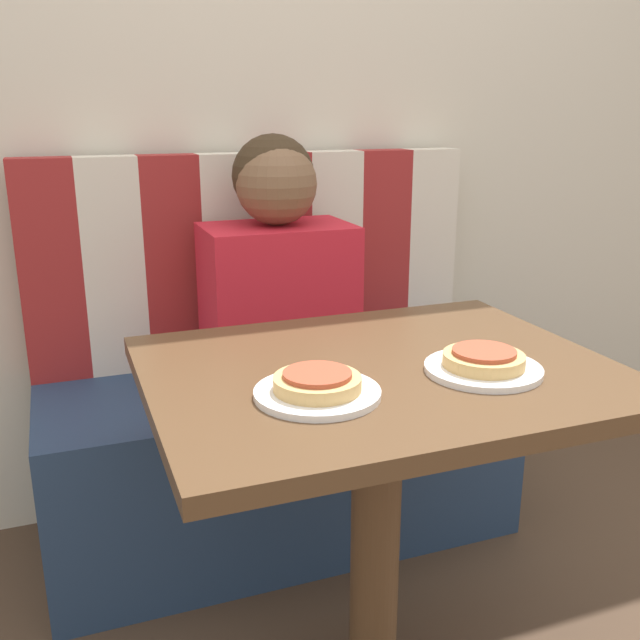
# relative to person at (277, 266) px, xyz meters

# --- Properties ---
(wall_back) EXTENTS (7.00, 0.05, 2.60)m
(wall_back) POSITION_rel_person_xyz_m (0.00, 0.31, 0.50)
(wall_back) COLOR beige
(wall_back) RESTS_ON ground_plane
(booth_seat) EXTENTS (1.29, 0.52, 0.48)m
(booth_seat) POSITION_rel_person_xyz_m (0.00, -0.00, -0.56)
(booth_seat) COLOR navy
(booth_seat) RESTS_ON ground_plane
(booth_backrest) EXTENTS (1.29, 0.09, 0.60)m
(booth_backrest) POSITION_rel_person_xyz_m (-0.00, 0.21, -0.02)
(booth_backrest) COLOR maroon
(booth_backrest) RESTS_ON booth_seat
(dining_table) EXTENTS (0.86, 0.69, 0.74)m
(dining_table) POSITION_rel_person_xyz_m (0.00, -0.64, -0.17)
(dining_table) COLOR brown
(dining_table) RESTS_ON ground_plane
(person) EXTENTS (0.39, 0.26, 0.66)m
(person) POSITION_rel_person_xyz_m (0.00, 0.00, 0.00)
(person) COLOR red
(person) RESTS_ON booth_seat
(plate_left) EXTENTS (0.21, 0.21, 0.01)m
(plate_left) POSITION_rel_person_xyz_m (-0.16, -0.74, -0.05)
(plate_left) COLOR white
(plate_left) RESTS_ON dining_table
(plate_right) EXTENTS (0.21, 0.21, 0.01)m
(plate_right) POSITION_rel_person_xyz_m (0.16, -0.74, -0.05)
(plate_right) COLOR white
(plate_right) RESTS_ON dining_table
(pizza_left) EXTENTS (0.15, 0.15, 0.03)m
(pizza_left) POSITION_rel_person_xyz_m (-0.16, -0.74, -0.03)
(pizza_left) COLOR tan
(pizza_left) RESTS_ON plate_left
(pizza_right) EXTENTS (0.15, 0.15, 0.03)m
(pizza_right) POSITION_rel_person_xyz_m (0.16, -0.74, -0.03)
(pizza_right) COLOR tan
(pizza_right) RESTS_ON plate_right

